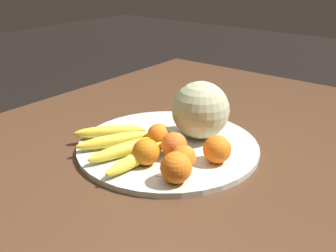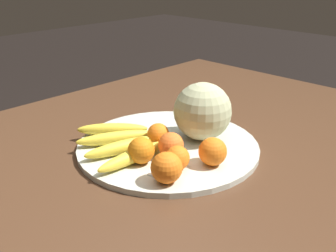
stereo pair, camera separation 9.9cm
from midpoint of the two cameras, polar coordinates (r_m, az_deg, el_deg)
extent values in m
cube|color=#4C301E|center=(1.09, -1.77, -2.88)|extent=(1.51, 1.11, 0.04)
cube|color=#4C301E|center=(1.98, 0.25, -2.39)|extent=(0.07, 0.07, 0.72)
cylinder|color=beige|center=(1.02, -2.79, -3.01)|extent=(0.47, 0.47, 0.01)
torus|color=navy|center=(1.02, -2.79, -2.95)|extent=(0.47, 0.47, 0.01)
sphere|color=#B2B789|center=(1.03, 2.01, 2.28)|extent=(0.15, 0.15, 0.15)
sphere|color=brown|center=(1.02, -4.56, -1.52)|extent=(0.02, 0.02, 0.02)
ellipsoid|color=yellow|center=(1.06, -11.11, -0.87)|extent=(0.16, 0.15, 0.03)
ellipsoid|color=yellow|center=(1.01, -10.34, -2.08)|extent=(0.20, 0.13, 0.03)
ellipsoid|color=yellow|center=(0.96, -9.15, -3.36)|extent=(0.20, 0.08, 0.03)
ellipsoid|color=yellow|center=(0.92, -7.50, -4.68)|extent=(0.20, 0.04, 0.03)
sphere|color=orange|center=(0.92, 4.06, -3.47)|extent=(0.07, 0.07, 0.07)
sphere|color=orange|center=(1.00, -4.25, -1.33)|extent=(0.06, 0.06, 0.06)
sphere|color=orange|center=(0.94, -2.13, -2.83)|extent=(0.06, 0.06, 0.06)
sphere|color=orange|center=(0.91, -6.35, -3.80)|extent=(0.06, 0.06, 0.06)
sphere|color=orange|center=(0.83, -2.24, -6.13)|extent=(0.07, 0.07, 0.07)
sphere|color=orange|center=(0.89, -0.92, -4.65)|extent=(0.06, 0.06, 0.06)
cube|color=white|center=(0.90, -3.12, -6.08)|extent=(0.10, 0.05, 0.00)
camera|label=1|loc=(0.05, -92.85, -1.23)|focal=42.00mm
camera|label=2|loc=(0.05, 87.15, 1.23)|focal=42.00mm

